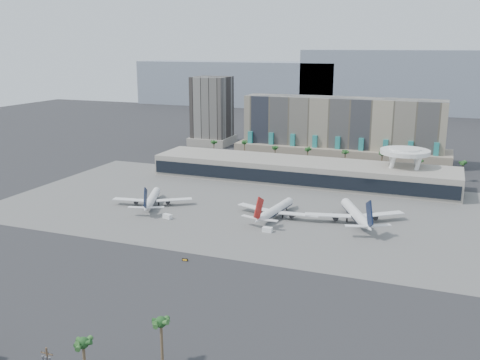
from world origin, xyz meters
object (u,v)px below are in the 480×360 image
(service_vehicle_b, at_px, (267,230))
(taxiway_sign, at_px, (185,260))
(service_vehicle_a, at_px, (167,216))
(airliner_left, at_px, (152,199))
(airliner_centre, at_px, (276,210))
(airliner_right, at_px, (356,214))

(service_vehicle_b, xyz_separation_m, taxiway_sign, (-17.86, -39.86, -0.54))
(service_vehicle_a, height_order, service_vehicle_b, service_vehicle_a)
(airliner_left, distance_m, airliner_centre, 61.01)
(airliner_centre, relative_size, taxiway_sign, 18.69)
(airliner_centre, distance_m, airliner_right, 35.01)
(airliner_left, distance_m, service_vehicle_a, 22.10)
(airliner_left, height_order, taxiway_sign, airliner_left)
(service_vehicle_a, xyz_separation_m, service_vehicle_b, (47.11, -0.68, -0.01))
(airliner_left, distance_m, service_vehicle_b, 65.35)
(airliner_right, xyz_separation_m, taxiway_sign, (-49.74, -65.46, -3.49))
(service_vehicle_b, relative_size, taxiway_sign, 1.83)
(airliner_right, bearing_deg, service_vehicle_b, -166.01)
(airliner_right, distance_m, service_vehicle_a, 82.88)
(airliner_left, xyz_separation_m, airliner_centre, (60.86, 4.28, 0.09))
(service_vehicle_a, bearing_deg, taxiway_sign, -37.09)
(airliner_left, xyz_separation_m, service_vehicle_b, (63.47, -15.34, -2.43))
(airliner_left, relative_size, airliner_right, 0.89)
(airliner_left, xyz_separation_m, service_vehicle_a, (16.36, -14.66, -2.42))
(airliner_left, bearing_deg, taxiway_sign, -71.43)
(airliner_centre, relative_size, service_vehicle_a, 9.59)
(airliner_right, distance_m, service_vehicle_b, 40.99)
(airliner_centre, distance_m, taxiway_sign, 61.48)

